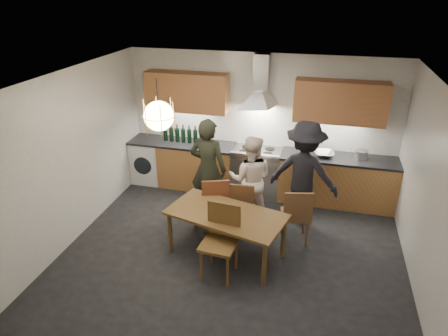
% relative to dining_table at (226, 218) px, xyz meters
% --- Properties ---
extents(ground, '(5.00, 5.00, 0.00)m').
position_rel_dining_table_xyz_m(ground, '(0.09, 0.06, -0.63)').
color(ground, black).
rests_on(ground, ground).
extents(room_shell, '(5.02, 4.52, 2.61)m').
position_rel_dining_table_xyz_m(room_shell, '(0.09, 0.06, 1.08)').
color(room_shell, white).
rests_on(room_shell, ground).
extents(counter_run, '(5.00, 0.62, 0.90)m').
position_rel_dining_table_xyz_m(counter_run, '(0.11, 2.01, -0.17)').
color(counter_run, '#C2874A').
rests_on(counter_run, ground).
extents(range_stove, '(0.90, 0.60, 0.92)m').
position_rel_dining_table_xyz_m(range_stove, '(0.09, 2.00, -0.18)').
color(range_stove, silver).
rests_on(range_stove, ground).
extents(wall_fixtures, '(4.30, 0.54, 1.10)m').
position_rel_dining_table_xyz_m(wall_fixtures, '(0.09, 2.12, 1.25)').
color(wall_fixtures, '#BF7C49').
rests_on(wall_fixtures, ground).
extents(pendant_lamp, '(0.43, 0.43, 0.70)m').
position_rel_dining_table_xyz_m(pendant_lamp, '(-0.91, -0.04, 1.48)').
color(pendant_lamp, black).
rests_on(pendant_lamp, ground).
extents(dining_table, '(1.83, 1.23, 0.71)m').
position_rel_dining_table_xyz_m(dining_table, '(0.00, 0.00, 0.00)').
color(dining_table, brown).
rests_on(dining_table, ground).
extents(chair_back_left, '(0.54, 0.54, 0.95)m').
position_rel_dining_table_xyz_m(chair_back_left, '(-0.33, 0.59, -0.08)').
color(chair_back_left, brown).
rests_on(chair_back_left, ground).
extents(chair_back_mid, '(0.42, 0.42, 0.88)m').
position_rel_dining_table_xyz_m(chair_back_mid, '(0.09, 0.67, -0.12)').
color(chair_back_mid, brown).
rests_on(chair_back_mid, ground).
extents(chair_back_right, '(0.51, 0.51, 0.94)m').
position_rel_dining_table_xyz_m(chair_back_right, '(0.97, 0.53, -0.08)').
color(chair_back_right, brown).
rests_on(chair_back_right, ground).
extents(chair_front, '(0.50, 0.50, 1.03)m').
position_rel_dining_table_xyz_m(chair_front, '(0.02, -0.38, -0.04)').
color(chair_front, brown).
rests_on(chair_front, ground).
extents(person_left, '(0.69, 0.50, 1.75)m').
position_rel_dining_table_xyz_m(person_left, '(-0.57, 1.02, 0.25)').
color(person_left, black).
rests_on(person_left, ground).
extents(person_mid, '(0.79, 0.65, 1.51)m').
position_rel_dining_table_xyz_m(person_mid, '(0.15, 1.06, 0.13)').
color(person_mid, '#F1E1D0').
rests_on(person_mid, ground).
extents(person_right, '(1.25, 0.87, 1.76)m').
position_rel_dining_table_xyz_m(person_right, '(1.00, 1.24, 0.26)').
color(person_right, black).
rests_on(person_right, ground).
extents(mixing_bowl, '(0.39, 0.39, 0.09)m').
position_rel_dining_table_xyz_m(mixing_bowl, '(1.29, 1.99, 0.32)').
color(mixing_bowl, '#B8B8BC').
rests_on(mixing_bowl, counter_run).
extents(stock_pot, '(0.23, 0.23, 0.14)m').
position_rel_dining_table_xyz_m(stock_pot, '(1.92, 2.04, 0.35)').
color(stock_pot, '#ADADB0').
rests_on(stock_pot, counter_run).
extents(wine_bottles, '(0.81, 0.08, 0.34)m').
position_rel_dining_table_xyz_m(wine_bottles, '(-1.36, 2.03, 0.45)').
color(wine_bottles, black).
rests_on(wine_bottles, counter_run).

